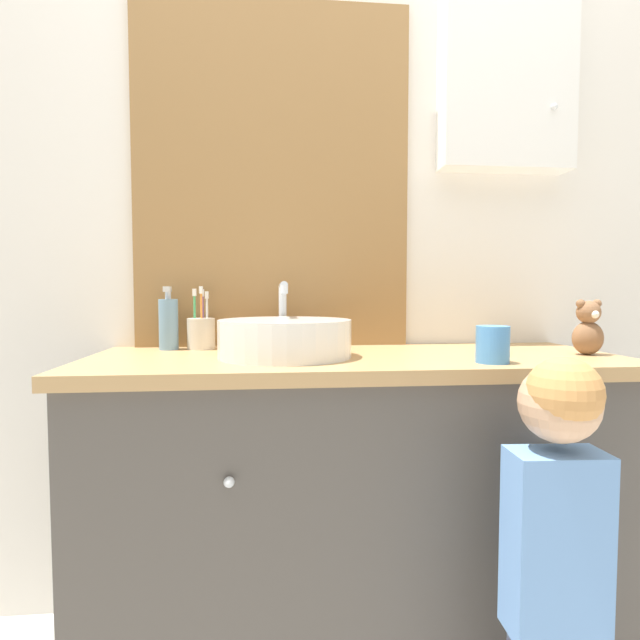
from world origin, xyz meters
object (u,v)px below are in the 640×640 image
at_px(teddy_bear, 588,329).
at_px(drinking_cup, 493,344).
at_px(toothbrush_holder, 201,332).
at_px(soap_dispenser, 169,323).
at_px(sink_basin, 285,337).
at_px(child_figure, 556,536).

distance_m(teddy_bear, drinking_cup, 0.35).
xyz_separation_m(toothbrush_holder, soap_dispenser, (-0.09, -0.01, 0.03)).
bearing_deg(soap_dispenser, toothbrush_holder, 3.66).
bearing_deg(sink_basin, teddy_bear, -3.04).
distance_m(toothbrush_holder, teddy_bear, 1.11).
distance_m(sink_basin, toothbrush_holder, 0.32).
relative_size(soap_dispenser, drinking_cup, 2.09).
height_order(toothbrush_holder, child_figure, toothbrush_holder).
height_order(sink_basin, soap_dispenser, sink_basin).
bearing_deg(drinking_cup, toothbrush_holder, 153.55).
bearing_deg(child_figure, toothbrush_holder, 140.76).
relative_size(toothbrush_holder, teddy_bear, 1.24).
xyz_separation_m(teddy_bear, drinking_cup, (-0.33, -0.12, -0.03)).
bearing_deg(child_figure, sink_basin, 140.92).
bearing_deg(drinking_cup, child_figure, -85.64).
bearing_deg(soap_dispenser, teddy_bear, -11.69).
relative_size(child_figure, drinking_cup, 9.98).
xyz_separation_m(sink_basin, drinking_cup, (0.50, -0.17, -0.01)).
xyz_separation_m(soap_dispenser, teddy_bear, (1.17, -0.24, -0.01)).
height_order(sink_basin, child_figure, sink_basin).
bearing_deg(teddy_bear, drinking_cup, -159.52).
bearing_deg(sink_basin, drinking_cup, -18.51).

